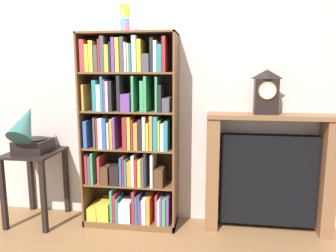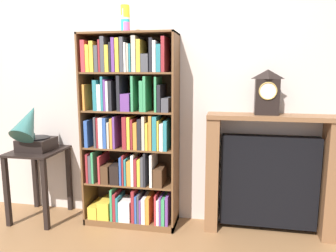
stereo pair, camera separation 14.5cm
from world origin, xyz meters
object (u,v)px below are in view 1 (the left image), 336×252
Objects in this scene: fireplace_mantel at (268,174)px; side_table_left at (35,170)px; mantel_clock at (266,92)px; bookshelf at (130,135)px; gramophone at (28,132)px; cup_stack at (125,19)px.

side_table_left is at bearing -176.19° from fireplace_mantel.
side_table_left is 1.80× the size of mantel_clock.
gramophone is (-0.96, -0.15, 0.03)m from bookshelf.
cup_stack is at bearing -176.28° from fireplace_mantel.
cup_stack is 0.21× the size of fireplace_mantel.
mantel_clock is (1.28, 0.06, -0.65)m from cup_stack.
cup_stack reaches higher than side_table_left.
bookshelf reaches higher than side_table_left.
cup_stack is at bearing -177.29° from mantel_clock.
bookshelf is 3.60× the size of gramophone.
cup_stack reaches higher than gramophone.
mantel_clock reaches higher than fireplace_mantel.
bookshelf reaches higher than gramophone.
cup_stack is (-0.02, -0.01, 1.07)m from bookshelf.
bookshelf is 2.57× the size of side_table_left.
fireplace_mantel is 2.89× the size of mantel_clock.
bookshelf is at bearing 8.62° from gramophone.
mantel_clock is (-0.06, -0.03, 0.78)m from fireplace_mantel.
cup_stack is 0.60× the size of mantel_clock.
fireplace_mantel is at bearing 24.59° from mantel_clock.
mantel_clock is at bearing 2.31° from bookshelf.
gramophone is at bearing -174.95° from mantel_clock.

